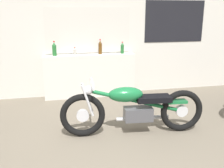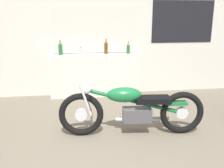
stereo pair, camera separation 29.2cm
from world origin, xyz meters
name	(u,v)px [view 2 (the right image)]	position (x,y,z in m)	size (l,w,h in m)	color
wall_back	(94,30)	(0.02, 3.05, 1.40)	(10.00, 0.07, 2.80)	silver
sill_counter	(96,75)	(0.01, 2.87, 0.46)	(1.92, 0.28, 0.91)	silver
bottle_leftmost	(60,49)	(-0.70, 2.86, 1.04)	(0.08, 0.08, 0.30)	#23662D
bottle_left_center	(81,51)	(-0.29, 2.86, 0.98)	(0.07, 0.07, 0.16)	#B7B2A8
bottle_center	(106,47)	(0.25, 2.89, 1.05)	(0.07, 0.07, 0.31)	#5B3814
bottle_right_center	(128,48)	(0.72, 2.87, 1.02)	(0.07, 0.07, 0.25)	#23662D
motorcycle_green	(132,109)	(0.41, 0.92, 0.40)	(2.15, 0.64, 0.82)	black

